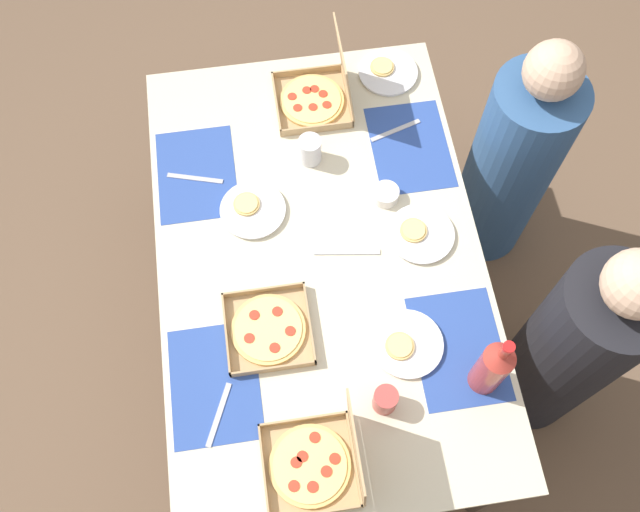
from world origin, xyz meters
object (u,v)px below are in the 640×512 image
Objects in this scene: plate_near_right at (387,72)px; condiment_bowl at (386,194)px; cup_red at (310,150)px; cup_dark at (385,400)px; plate_near_left at (406,344)px; plate_far_left at (420,234)px; plate_middle at (252,210)px; pizza_box_center at (319,94)px; soda_bottle at (493,367)px; pizza_box_corner_right at (268,329)px; diner_left_seat at (510,166)px; pizza_box_edge_far at (320,462)px; diner_right_seat at (569,349)px.

plate_near_right is 0.52m from condiment_bowl.
cup_red reaches higher than condiment_bowl.
plate_near_left is at bearing 148.77° from cup_dark.
plate_near_right and plate_far_left have the same top height.
cup_dark is 0.69m from condiment_bowl.
plate_middle is at bearing -47.88° from plate_near_right.
plate_far_left is 2.41× the size of cup_dark.
cup_dark is (1.18, -0.24, 0.04)m from plate_near_right.
plate_near_right is 2.40× the size of cup_dark.
plate_near_right is at bearing 108.61° from pizza_box_center.
plate_middle is 0.91m from soda_bottle.
cup_red is (0.32, -0.33, 0.04)m from plate_near_right.
soda_bottle is at bearing 68.01° from pizza_box_corner_right.
diner_left_seat reaches higher than plate_middle.
plate_far_left is 0.46m from cup_red.
cup_red is at bearing -164.71° from plate_near_left.
pizza_box_center is at bearing 145.17° from plate_middle.
pizza_box_center reaches higher than pizza_box_corner_right.
pizza_box_corner_right is 0.59m from condiment_bowl.
pizza_box_corner_right is 0.87× the size of pizza_box_edge_far.
condiment_bowl is (0.02, 0.44, 0.01)m from plate_middle.
plate_middle is 0.76m from cup_dark.
diner_right_seat is at bearing 44.38° from condiment_bowl.
soda_bottle is at bearing 94.87° from cup_dark.
soda_bottle is at bearing -73.88° from diner_right_seat.
plate_far_left is 0.63m from diner_right_seat.
pizza_box_edge_far reaches higher than pizza_box_corner_right.
pizza_box_center is 0.28m from plate_near_right.
soda_bottle reaches higher than cup_red.
plate_middle is (0.49, -0.54, 0.00)m from plate_near_right.
pizza_box_center reaches higher than cup_dark.
diner_left_seat is (0.23, 0.69, -0.26)m from pizza_box_center.
condiment_bowl is 0.61m from diner_left_seat.
plate_middle is 0.18× the size of diner_right_seat.
condiment_bowl is 0.08× the size of diner_left_seat.
pizza_box_center is 1.35× the size of plate_middle.
pizza_box_edge_far is 0.89m from condiment_bowl.
pizza_box_corner_right is 0.41m from cup_dark.
plate_far_left is 0.56m from cup_dark.
soda_bottle is 0.28× the size of diner_left_seat.
pizza_box_center is at bearing 161.40° from pizza_box_corner_right.
diner_left_seat is at bearing 89.69° from cup_red.
pizza_box_center is at bearing -144.30° from diner_right_seat.
pizza_box_corner_right is at bearing -104.84° from plate_near_left.
plate_far_left is (-0.36, 0.12, 0.00)m from plate_near_left.
pizza_box_center is 0.49m from plate_middle.
pizza_box_edge_far is 0.79m from plate_far_left.
pizza_box_edge_far is 1.38× the size of plate_near_right.
pizza_box_corner_right is at bearing -47.28° from condiment_bowl.
plate_near_left is at bearing -7.64° from plate_near_right.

